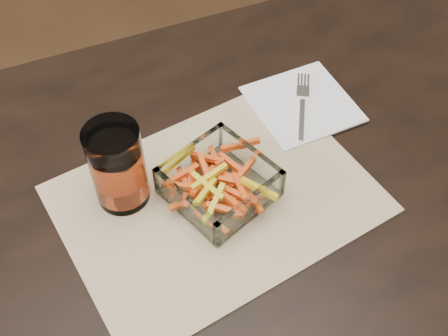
{
  "coord_description": "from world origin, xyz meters",
  "views": [
    {
      "loc": [
        -0.18,
        -0.43,
        1.44
      ],
      "look_at": [
        0.02,
        0.05,
        0.78
      ],
      "focal_mm": 45.0,
      "sensor_mm": 36.0,
      "label": 1
    }
  ],
  "objects": [
    {
      "name": "dining_table",
      "position": [
        0.0,
        0.0,
        0.66
      ],
      "size": [
        1.6,
        0.9,
        0.75
      ],
      "color": "black",
      "rests_on": "ground"
    },
    {
      "name": "placemat",
      "position": [
        -0.0,
        0.03,
        0.75
      ],
      "size": [
        0.5,
        0.4,
        0.0
      ],
      "primitive_type": "cube",
      "rotation": [
        0.0,
        0.0,
        0.15
      ],
      "color": "tan",
      "rests_on": "dining_table"
    },
    {
      "name": "glass_bowl",
      "position": [
        0.0,
        0.03,
        0.78
      ],
      "size": [
        0.18,
        0.18,
        0.05
      ],
      "rotation": [
        0.0,
        0.0,
        0.36
      ],
      "color": "white",
      "rests_on": "placemat"
    },
    {
      "name": "tumbler",
      "position": [
        -0.13,
        0.09,
        0.82
      ],
      "size": [
        0.08,
        0.08,
        0.14
      ],
      "color": "white",
      "rests_on": "placemat"
    },
    {
      "name": "napkin",
      "position": [
        0.21,
        0.15,
        0.76
      ],
      "size": [
        0.17,
        0.17,
        0.0
      ],
      "primitive_type": "cube",
      "rotation": [
        0.0,
        0.0,
        0.03
      ],
      "color": "white",
      "rests_on": "placemat"
    },
    {
      "name": "fork",
      "position": [
        0.21,
        0.15,
        0.76
      ],
      "size": [
        0.09,
        0.15,
        0.0
      ],
      "rotation": [
        0.0,
        0.0,
        -0.52
      ],
      "color": "silver",
      "rests_on": "napkin"
    }
  ]
}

